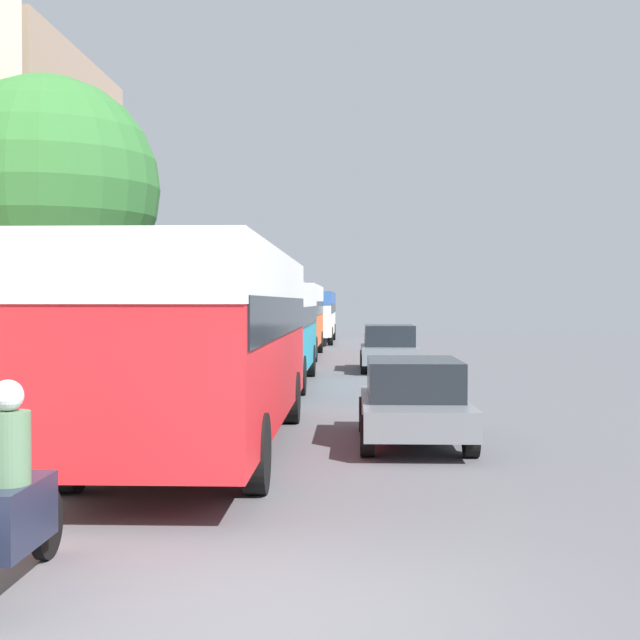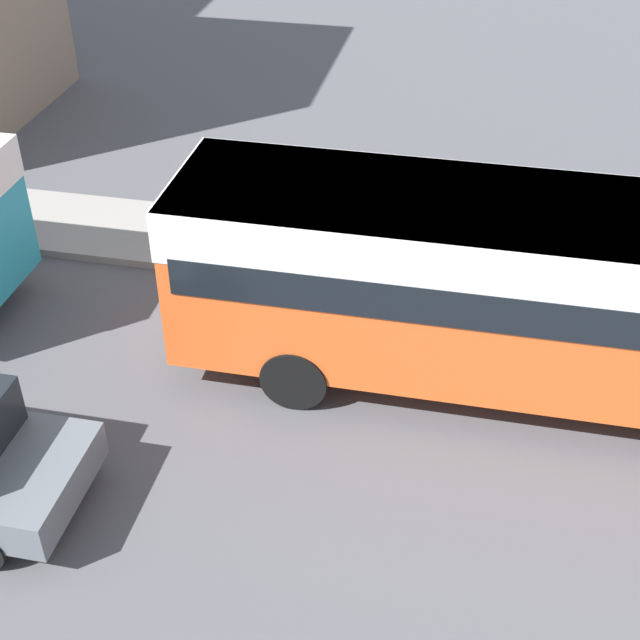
{
  "view_description": "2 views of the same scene",
  "coord_description": "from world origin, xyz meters",
  "px_view_note": "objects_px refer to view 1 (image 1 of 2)",
  "views": [
    {
      "loc": [
        0.61,
        -6.68,
        2.36
      ],
      "look_at": [
        -0.73,
        29.36,
        1.63
      ],
      "focal_mm": 50.0,
      "sensor_mm": 36.0,
      "label": 1
    },
    {
      "loc": [
        8.8,
        30.61,
        8.8
      ],
      "look_at": [
        -1.07,
        28.54,
        1.5
      ],
      "focal_mm": 50.0,
      "sensor_mm": 36.0,
      "label": 2
    }
  ],
  "objects_px": {
    "bus_lead": "(205,323)",
    "car_crossing": "(389,347)",
    "bus_following": "(265,319)",
    "motorcycle_behind_lead": "(11,506)",
    "bus_rear": "(313,310)",
    "pedestrian_near_curb": "(263,323)",
    "car_far_curb": "(413,399)",
    "bus_third_in_line": "(291,311)"
  },
  "relations": [
    {
      "from": "bus_following",
      "to": "pedestrian_near_curb",
      "type": "xyz_separation_m",
      "value": [
        -3.13,
        30.5,
        -0.84
      ]
    },
    {
      "from": "bus_rear",
      "to": "pedestrian_near_curb",
      "type": "xyz_separation_m",
      "value": [
        -3.31,
        4.2,
        -0.88
      ]
    },
    {
      "from": "bus_lead",
      "to": "motorcycle_behind_lead",
      "type": "relative_size",
      "value": 4.62
    },
    {
      "from": "bus_following",
      "to": "bus_third_in_line",
      "type": "distance_m",
      "value": 12.76
    },
    {
      "from": "bus_rear",
      "to": "bus_third_in_line",
      "type": "bearing_deg",
      "value": -91.35
    },
    {
      "from": "car_far_curb",
      "to": "motorcycle_behind_lead",
      "type": "bearing_deg",
      "value": 63.45
    },
    {
      "from": "bus_lead",
      "to": "motorcycle_behind_lead",
      "type": "distance_m",
      "value": 7.0
    },
    {
      "from": "motorcycle_behind_lead",
      "to": "bus_lead",
      "type": "bearing_deg",
      "value": 86.11
    },
    {
      "from": "bus_lead",
      "to": "bus_following",
      "type": "distance_m",
      "value": 11.21
    },
    {
      "from": "bus_following",
      "to": "car_far_curb",
      "type": "distance_m",
      "value": 11.06
    },
    {
      "from": "bus_following",
      "to": "motorcycle_behind_lead",
      "type": "distance_m",
      "value": 18.1
    },
    {
      "from": "bus_rear",
      "to": "motorcycle_behind_lead",
      "type": "relative_size",
      "value": 4.91
    },
    {
      "from": "bus_third_in_line",
      "to": "bus_rear",
      "type": "xyz_separation_m",
      "value": [
        0.32,
        13.54,
        -0.09
      ]
    },
    {
      "from": "bus_following",
      "to": "motorcycle_behind_lead",
      "type": "bearing_deg",
      "value": -90.94
    },
    {
      "from": "bus_rear",
      "to": "pedestrian_near_curb",
      "type": "bearing_deg",
      "value": 128.22
    },
    {
      "from": "bus_lead",
      "to": "bus_following",
      "type": "relative_size",
      "value": 1.13
    },
    {
      "from": "bus_lead",
      "to": "car_crossing",
      "type": "height_order",
      "value": "bus_lead"
    },
    {
      "from": "car_crossing",
      "to": "bus_lead",
      "type": "bearing_deg",
      "value": 77.72
    },
    {
      "from": "car_far_curb",
      "to": "pedestrian_near_curb",
      "type": "distance_m",
      "value": 41.46
    },
    {
      "from": "pedestrian_near_curb",
      "to": "bus_lead",
      "type": "bearing_deg",
      "value": -85.48
    },
    {
      "from": "bus_third_in_line",
      "to": "car_crossing",
      "type": "xyz_separation_m",
      "value": [
        3.89,
        -7.53,
        -1.18
      ]
    },
    {
      "from": "bus_following",
      "to": "motorcycle_behind_lead",
      "type": "height_order",
      "value": "bus_following"
    },
    {
      "from": "bus_third_in_line",
      "to": "car_crossing",
      "type": "relative_size",
      "value": 2.26
    },
    {
      "from": "bus_lead",
      "to": "bus_rear",
      "type": "relative_size",
      "value": 0.94
    },
    {
      "from": "bus_rear",
      "to": "motorcycle_behind_lead",
      "type": "bearing_deg",
      "value": -90.62
    },
    {
      "from": "bus_following",
      "to": "motorcycle_behind_lead",
      "type": "relative_size",
      "value": 4.07
    },
    {
      "from": "bus_following",
      "to": "car_crossing",
      "type": "distance_m",
      "value": 6.52
    },
    {
      "from": "car_crossing",
      "to": "pedestrian_near_curb",
      "type": "bearing_deg",
      "value": -74.78
    },
    {
      "from": "bus_third_in_line",
      "to": "bus_following",
      "type": "bearing_deg",
      "value": -89.38
    },
    {
      "from": "motorcycle_behind_lead",
      "to": "car_crossing",
      "type": "xyz_separation_m",
      "value": [
        4.04,
        23.29,
        0.13
      ]
    },
    {
      "from": "bus_third_in_line",
      "to": "bus_rear",
      "type": "bearing_deg",
      "value": 88.65
    },
    {
      "from": "bus_lead",
      "to": "bus_following",
      "type": "bearing_deg",
      "value": 90.87
    },
    {
      "from": "car_crossing",
      "to": "bus_rear",
      "type": "bearing_deg",
      "value": -80.39
    },
    {
      "from": "bus_lead",
      "to": "car_far_curb",
      "type": "bearing_deg",
      "value": 13.25
    },
    {
      "from": "car_crossing",
      "to": "motorcycle_behind_lead",
      "type": "bearing_deg",
      "value": 80.15
    },
    {
      "from": "motorcycle_behind_lead",
      "to": "car_far_curb",
      "type": "distance_m",
      "value": 8.54
    },
    {
      "from": "car_far_curb",
      "to": "bus_following",
      "type": "bearing_deg",
      "value": -71.33
    },
    {
      "from": "bus_third_in_line",
      "to": "motorcycle_behind_lead",
      "type": "xyz_separation_m",
      "value": [
        -0.16,
        -30.82,
        -1.31
      ]
    },
    {
      "from": "bus_lead",
      "to": "bus_rear",
      "type": "xyz_separation_m",
      "value": [
        0.01,
        37.51,
        -0.12
      ]
    },
    {
      "from": "motorcycle_behind_lead",
      "to": "pedestrian_near_curb",
      "type": "bearing_deg",
      "value": 93.34
    },
    {
      "from": "bus_rear",
      "to": "car_crossing",
      "type": "bearing_deg",
      "value": -80.39
    },
    {
      "from": "bus_lead",
      "to": "pedestrian_near_curb",
      "type": "height_order",
      "value": "bus_lead"
    }
  ]
}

